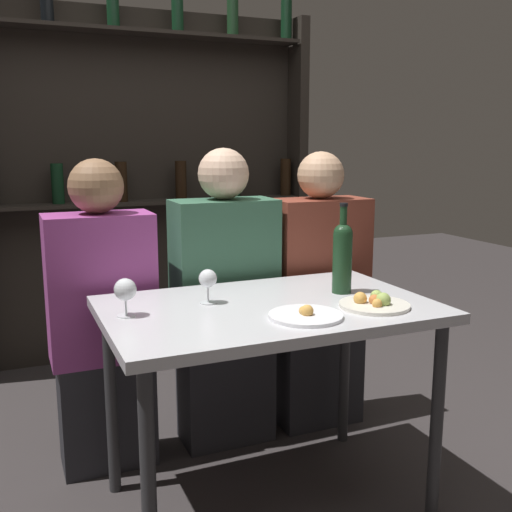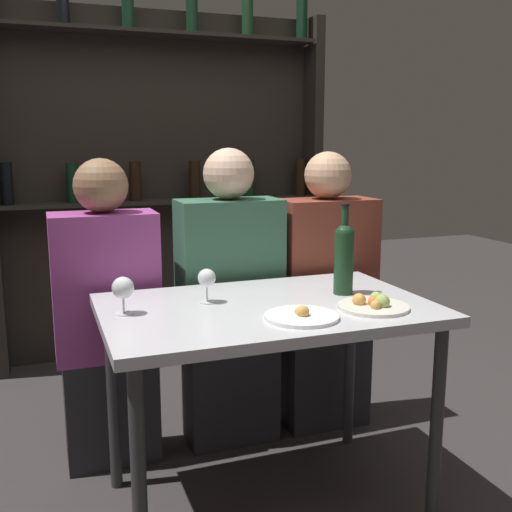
% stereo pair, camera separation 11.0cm
% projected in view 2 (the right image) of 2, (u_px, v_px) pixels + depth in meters
% --- Properties ---
extents(ground_plane, '(10.00, 10.00, 0.00)m').
position_uv_depth(ground_plane, '(266.00, 503.00, 2.19)').
color(ground_plane, '#332D2D').
extents(dining_table, '(1.12, 0.72, 0.75)m').
position_uv_depth(dining_table, '(267.00, 326.00, 2.06)').
color(dining_table, silver).
rests_on(dining_table, ground_plane).
extents(wine_rack_wall, '(1.97, 0.21, 2.16)m').
position_uv_depth(wine_rack_wall, '(163.00, 176.00, 3.58)').
color(wine_rack_wall, '#28231E').
rests_on(wine_rack_wall, ground_plane).
extents(wine_bottle, '(0.07, 0.07, 0.33)m').
position_uv_depth(wine_bottle, '(344.00, 255.00, 2.17)').
color(wine_bottle, '#19381E').
rests_on(wine_bottle, dining_table).
extents(wine_glass_0, '(0.07, 0.07, 0.12)m').
position_uv_depth(wine_glass_0, '(123.00, 289.00, 1.92)').
color(wine_glass_0, silver).
rests_on(wine_glass_0, dining_table).
extents(wine_glass_1, '(0.06, 0.06, 0.12)m').
position_uv_depth(wine_glass_1, '(207.00, 279.00, 2.06)').
color(wine_glass_1, silver).
rests_on(wine_glass_1, dining_table).
extents(food_plate_0, '(0.24, 0.24, 0.04)m').
position_uv_depth(food_plate_0, '(302.00, 316.00, 1.89)').
color(food_plate_0, white).
rests_on(food_plate_0, dining_table).
extents(food_plate_1, '(0.24, 0.24, 0.05)m').
position_uv_depth(food_plate_1, '(373.00, 305.00, 2.00)').
color(food_plate_1, silver).
rests_on(food_plate_1, dining_table).
extents(seated_person_left, '(0.41, 0.22, 1.24)m').
position_uv_depth(seated_person_left, '(108.00, 323.00, 2.40)').
color(seated_person_left, '#26262B').
rests_on(seated_person_left, ground_plane).
extents(seated_person_center, '(0.43, 0.22, 1.28)m').
position_uv_depth(seated_person_center, '(230.00, 307.00, 2.57)').
color(seated_person_center, '#26262B').
rests_on(seated_person_center, ground_plane).
extents(seated_person_right, '(0.43, 0.22, 1.26)m').
position_uv_depth(seated_person_right, '(325.00, 300.00, 2.72)').
color(seated_person_right, '#26262B').
rests_on(seated_person_right, ground_plane).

